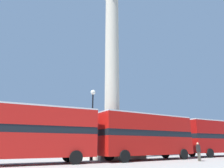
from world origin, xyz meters
TOP-DOWN VIEW (x-y plane):
  - ground_plane at (0.00, 0.00)m, footprint 200.00×200.00m
  - monument_column at (0.00, 0.00)m, footprint 5.27×5.27m
  - bus_a at (-9.67, -3.47)m, footprint 11.49×3.25m
  - bus_b at (1.78, -3.97)m, footprint 10.34×3.15m
  - bus_c at (14.21, -3.25)m, footprint 11.14×3.06m
  - equestrian_statue at (8.99, 3.22)m, footprint 3.46×3.02m
  - street_lamp at (-3.22, -1.83)m, footprint 0.49×0.49m
  - pedestrian_near_lamp at (4.92, -7.29)m, footprint 0.28×0.45m

SIDE VIEW (x-z plane):
  - ground_plane at x=0.00m, z-range 0.00..0.00m
  - pedestrian_near_lamp at x=4.92m, z-range 0.08..1.68m
  - equestrian_statue at x=8.99m, z-range -1.18..4.44m
  - bus_b at x=1.78m, z-range 0.23..4.53m
  - bus_a at x=-9.67m, z-range 0.23..4.53m
  - bus_c at x=14.21m, z-range 0.23..4.60m
  - street_lamp at x=-3.22m, z-range 0.77..7.59m
  - monument_column at x=0.00m, z-range -3.95..19.33m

